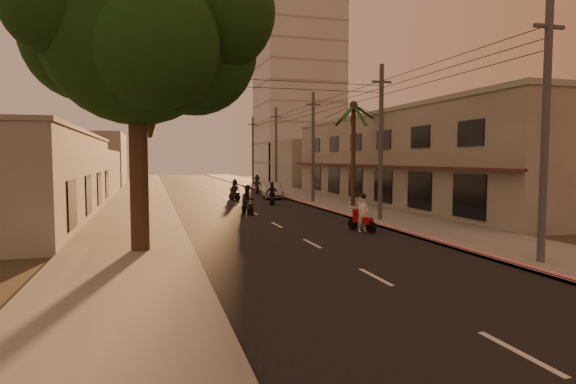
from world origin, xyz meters
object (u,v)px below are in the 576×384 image
parked_car (272,190)px  broadleaf_tree (147,31)px  palm_tree (354,111)px  scooter_far_b (257,185)px  scooter_mid_b (272,194)px  scooter_far_a (235,191)px  scooter_mid_a (248,201)px  scooter_red (363,215)px

parked_car → broadleaf_tree: bearing=-107.5°
palm_tree → scooter_far_b: (-4.04, 15.18, -6.25)m
broadleaf_tree → scooter_mid_b: broadleaf_tree is taller
scooter_mid_b → scooter_far_a: size_ratio=0.98×
broadleaf_tree → scooter_mid_b: 20.79m
scooter_mid_a → parked_car: scooter_mid_a is taller
scooter_red → scooter_far_b: (0.46, 26.66, 0.04)m
scooter_mid_b → scooter_red: bearing=-68.6°
scooter_mid_a → scooter_red: bearing=-73.9°
scooter_mid_a → parked_car: bearing=59.8°
scooter_mid_a → palm_tree: bearing=8.9°
broadleaf_tree → parked_car: 26.47m
broadleaf_tree → palm_tree: (14.61, 13.86, -1.33)m
scooter_mid_b → scooter_far_b: 12.09m
scooter_red → scooter_mid_a: bearing=97.5°
palm_tree → scooter_far_a: size_ratio=4.40×
scooter_red → parked_car: bearing=71.0°
broadleaf_tree → scooter_red: (10.11, 2.37, -7.62)m
scooter_far_b → scooter_red: bearing=-84.7°
palm_tree → scooter_mid_b: size_ratio=4.47×
scooter_mid_a → scooter_far_b: bearing=66.9°
scooter_far_a → scooter_far_b: scooter_far_b is taller
broadleaf_tree → scooter_red: bearing=13.2°
broadleaf_tree → parked_car: broadleaf_tree is taller
scooter_mid_a → parked_car: size_ratio=0.43×
scooter_far_b → parked_car: scooter_far_b is taller
palm_tree → scooter_mid_a: (-8.57, -2.77, -6.26)m
scooter_red → scooter_mid_a: size_ratio=0.98×
broadleaf_tree → parked_car: size_ratio=2.62×
scooter_red → scooter_mid_a: (-4.07, 8.71, 0.03)m
broadleaf_tree → palm_tree: bearing=43.5°
scooter_mid_a → scooter_far_a: 10.95m
palm_tree → scooter_mid_a: size_ratio=4.14×
palm_tree → scooter_red: bearing=-111.4°
scooter_red → scooter_mid_b: size_ratio=1.05×
scooter_red → scooter_far_b: scooter_far_b is taller
scooter_far_a → parked_car: scooter_far_a is taller
scooter_mid_b → scooter_far_b: (1.42, 12.01, 0.06)m
scooter_mid_b → scooter_far_a: 5.38m
scooter_red → parked_car: scooter_red is taller
palm_tree → scooter_red: palm_tree is taller
scooter_red → scooter_far_a: bearing=81.4°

